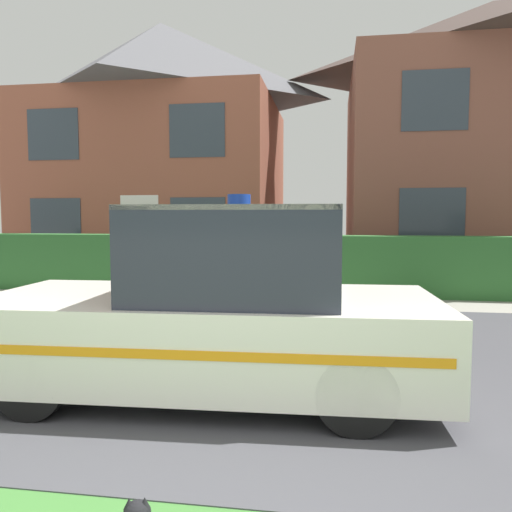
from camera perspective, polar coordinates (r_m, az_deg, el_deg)
name	(u,v)px	position (r m, az deg, el deg)	size (l,w,h in m)	color
road_strip	(263,354)	(5.72, 0.85, -11.19)	(28.00, 5.94, 0.01)	#424247
garden_hedge	(279,265)	(10.06, 2.63, -0.99)	(13.02, 0.61, 1.19)	#2D662D
police_car	(218,310)	(4.42, -4.35, -6.15)	(4.00, 1.89, 1.73)	black
house_left	(162,144)	(15.95, -10.70, 12.44)	(7.27, 6.02, 7.40)	#93513D
house_right	(489,137)	(15.47, 25.05, 12.24)	(7.87, 6.89, 7.36)	brown
wheelie_bin	(145,261)	(11.32, -12.54, -0.58)	(0.70, 0.64, 1.14)	#474C8C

